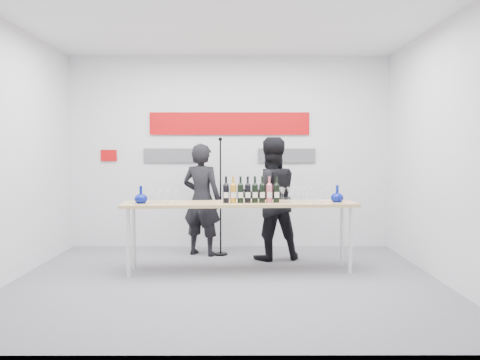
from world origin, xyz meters
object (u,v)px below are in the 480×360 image
Objects in this scene: tasting_table at (240,208)px; mic_stand at (221,219)px; presenter_right at (270,199)px; presenter_left at (202,200)px.

mic_stand is (-0.28, 0.93, -0.29)m from tasting_table.
presenter_right is at bearing -16.34° from mic_stand.
mic_stand is at bearing -157.95° from presenter_left.
presenter_right is at bearing 54.32° from tasting_table.
mic_stand is (0.27, 0.00, -0.29)m from presenter_left.
presenter_right is 1.00× the size of mic_stand.
presenter_left is at bearing -28.14° from presenter_right.
presenter_right reaches higher than presenter_left.
tasting_table is 1.72× the size of presenter_right.
presenter_right is (0.43, 0.67, 0.05)m from tasting_table.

